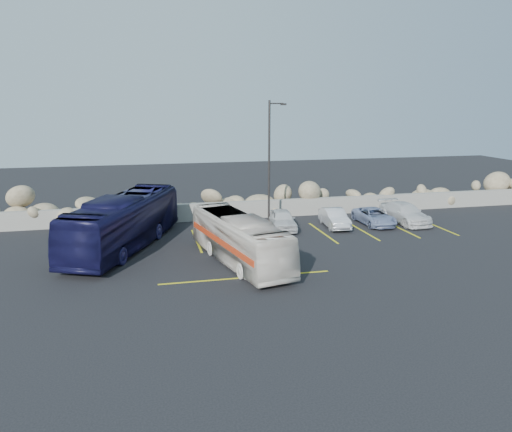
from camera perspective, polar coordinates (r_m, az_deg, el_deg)
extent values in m
plane|color=black|center=(23.15, 1.40, -7.03)|extent=(90.00, 90.00, 0.00)
cube|color=gray|center=(34.30, -3.63, 0.60)|extent=(60.00, 0.40, 1.20)
cube|color=gold|center=(29.30, -6.81, -2.80)|extent=(0.12, 5.00, 0.01)
cube|color=gold|center=(30.25, 2.84, -2.22)|extent=(0.12, 5.00, 0.01)
cube|color=gold|center=(31.08, 7.64, -1.91)|extent=(0.12, 5.00, 0.01)
cube|color=gold|center=(32.08, 11.99, -1.61)|extent=(0.12, 5.00, 0.01)
cube|color=gold|center=(33.25, 16.05, -1.33)|extent=(0.12, 5.00, 0.01)
cube|color=gold|center=(34.57, 19.82, -1.06)|extent=(0.12, 5.00, 0.01)
cube|color=gold|center=(23.11, -1.15, -7.04)|extent=(8.00, 0.12, 0.01)
cylinder|color=#2D2928|center=(31.83, 1.51, 5.88)|extent=(0.14, 0.14, 8.00)
cylinder|color=#2D2928|center=(31.70, 2.35, 12.73)|extent=(0.90, 0.08, 0.08)
cube|color=#2D2928|center=(31.83, 3.15, 12.63)|extent=(0.35, 0.18, 0.12)
imported|color=silver|center=(24.94, -1.93, -2.64)|extent=(3.82, 8.92, 2.42)
imported|color=#100F34|center=(28.21, -14.87, -0.68)|extent=(6.50, 10.72, 2.95)
imported|color=silver|center=(31.62, 3.01, -0.40)|extent=(1.81, 3.78, 1.25)
imported|color=silver|center=(32.53, 8.96, -0.23)|extent=(1.55, 3.65, 1.17)
imported|color=silver|center=(34.69, 16.65, 0.31)|extent=(2.12, 4.60, 1.30)
imported|color=#7C8BB0|center=(33.71, 13.37, -0.05)|extent=(1.80, 3.86, 1.07)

